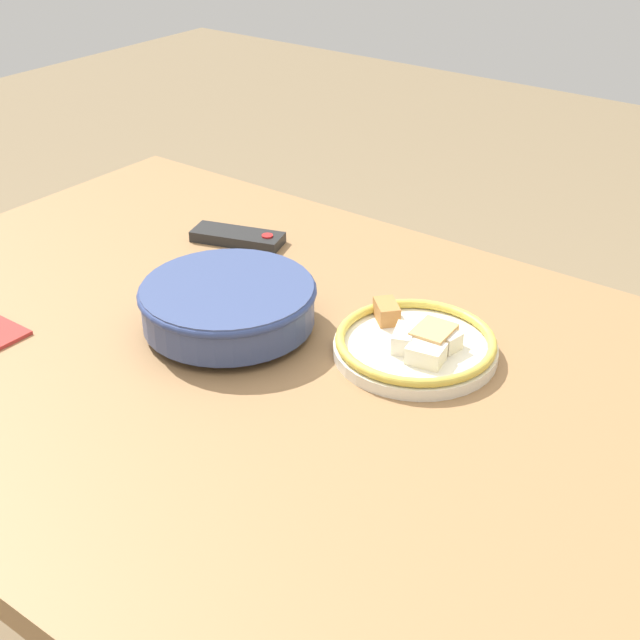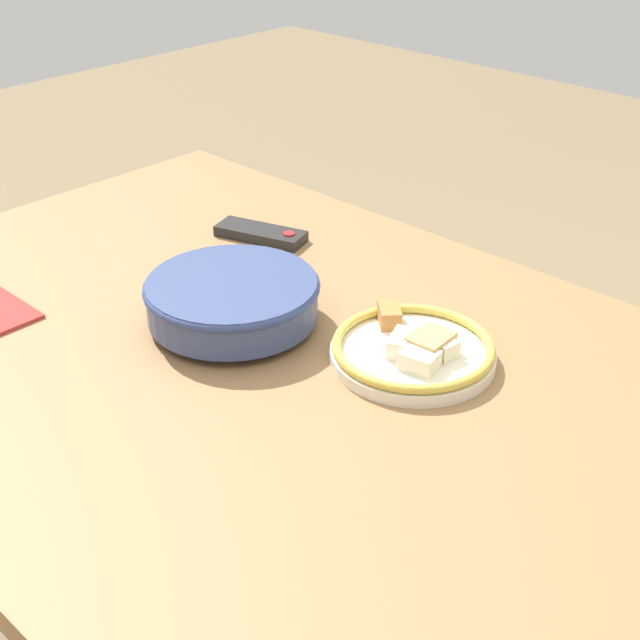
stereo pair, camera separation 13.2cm
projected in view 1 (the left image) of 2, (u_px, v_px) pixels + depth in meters
name	position (u px, v px, depth m)	size (l,w,h in m)	color
dining_table	(277.00, 399.00, 1.32)	(1.56, 1.03, 0.70)	olive
noodle_bowl	(228.00, 304.00, 1.35)	(0.27, 0.27, 0.08)	#384775
food_plate	(416.00, 344.00, 1.30)	(0.24, 0.24, 0.05)	silver
tv_remote	(238.00, 237.00, 1.64)	(0.18, 0.11, 0.02)	black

